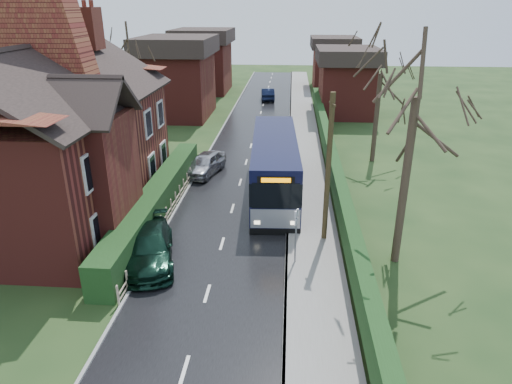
# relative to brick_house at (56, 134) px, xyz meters

# --- Properties ---
(ground) EXTENTS (140.00, 140.00, 0.00)m
(ground) POSITION_rel_brick_house_xyz_m (8.73, -4.78, -4.38)
(ground) COLOR #364D21
(ground) RESTS_ON ground
(road) EXTENTS (6.00, 100.00, 0.02)m
(road) POSITION_rel_brick_house_xyz_m (8.73, 5.22, -4.37)
(road) COLOR black
(road) RESTS_ON ground
(pavement) EXTENTS (2.50, 100.00, 0.14)m
(pavement) POSITION_rel_brick_house_xyz_m (12.98, 5.22, -4.31)
(pavement) COLOR slate
(pavement) RESTS_ON ground
(kerb_right) EXTENTS (0.12, 100.00, 0.14)m
(kerb_right) POSITION_rel_brick_house_xyz_m (11.78, 5.22, -4.31)
(kerb_right) COLOR gray
(kerb_right) RESTS_ON ground
(kerb_left) EXTENTS (0.12, 100.00, 0.10)m
(kerb_left) POSITION_rel_brick_house_xyz_m (5.68, 5.22, -4.33)
(kerb_left) COLOR gray
(kerb_left) RESTS_ON ground
(front_hedge) EXTENTS (1.20, 16.00, 1.60)m
(front_hedge) POSITION_rel_brick_house_xyz_m (4.83, 0.22, -3.58)
(front_hedge) COLOR black
(front_hedge) RESTS_ON ground
(picket_fence) EXTENTS (0.10, 16.00, 0.90)m
(picket_fence) POSITION_rel_brick_house_xyz_m (5.58, 0.22, -3.93)
(picket_fence) COLOR tan
(picket_fence) RESTS_ON ground
(right_wall_hedge) EXTENTS (0.60, 50.00, 1.80)m
(right_wall_hedge) POSITION_rel_brick_house_xyz_m (14.53, 5.22, -3.36)
(right_wall_hedge) COLOR maroon
(right_wall_hedge) RESTS_ON ground
(brick_house) EXTENTS (9.30, 14.60, 10.30)m
(brick_house) POSITION_rel_brick_house_xyz_m (0.00, 0.00, 0.00)
(brick_house) COLOR maroon
(brick_house) RESTS_ON ground
(bus) EXTENTS (3.03, 11.13, 3.35)m
(bus) POSITION_rel_brick_house_xyz_m (10.94, 3.72, -2.71)
(bus) COLOR black
(bus) RESTS_ON ground
(car_silver) EXTENTS (2.64, 4.42, 1.41)m
(car_silver) POSITION_rel_brick_house_xyz_m (6.26, 6.66, -3.67)
(car_silver) COLOR #AEAEB3
(car_silver) RESTS_ON ground
(car_green) EXTENTS (3.24, 5.30, 1.44)m
(car_green) POSITION_rel_brick_house_xyz_m (5.83, -4.56, -3.66)
(car_green) COLOR black
(car_green) RESTS_ON ground
(car_distant) EXTENTS (1.84, 4.30, 1.38)m
(car_distant) POSITION_rel_brick_house_xyz_m (9.08, 32.00, -3.69)
(car_distant) COLOR black
(car_distant) RESTS_ON ground
(bus_stop_sign) EXTENTS (0.18, 0.39, 2.61)m
(bus_stop_sign) POSITION_rel_brick_house_xyz_m (12.15, -4.29, -2.66)
(bus_stop_sign) COLOR slate
(bus_stop_sign) RESTS_ON ground
(telegraph_pole) EXTENTS (0.24, 0.91, 7.04)m
(telegraph_pole) POSITION_rel_brick_house_xyz_m (13.53, -2.04, -0.81)
(telegraph_pole) COLOR #2F2614
(telegraph_pole) RESTS_ON ground
(tree_right_near) EXTENTS (4.75, 4.75, 10.25)m
(tree_right_near) POSITION_rel_brick_house_xyz_m (16.54, -3.65, 3.29)
(tree_right_near) COLOR #36281F
(tree_right_near) RESTS_ON ground
(tree_right_far) EXTENTS (4.55, 4.55, 8.79)m
(tree_right_far) POSITION_rel_brick_house_xyz_m (17.73, 10.23, 2.19)
(tree_right_far) COLOR #32261D
(tree_right_far) RESTS_ON ground
(tree_house_side) EXTENTS (4.31, 4.31, 9.79)m
(tree_house_side) POSITION_rel_brick_house_xyz_m (-0.34, 12.94, 2.94)
(tree_house_side) COLOR #382C21
(tree_house_side) RESTS_ON ground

